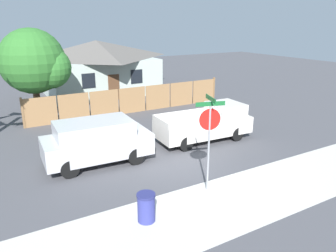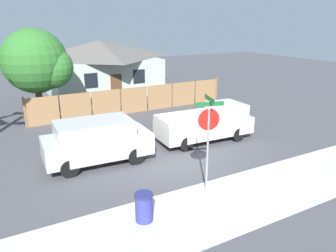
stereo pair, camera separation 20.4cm
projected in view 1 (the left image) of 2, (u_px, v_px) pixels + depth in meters
The scene contains 9 objects.
ground_plane at pixel (178, 163), 14.24m from camera, with size 80.00×80.00×0.00m, color #47474C.
sidewalk_strip at pixel (233, 201), 11.27m from camera, with size 36.00×3.20×0.01m.
wooden_fence at pixel (132, 100), 21.91m from camera, with size 13.78×0.12×1.81m.
house at pixel (97, 66), 28.02m from camera, with size 9.39×7.93×4.37m.
oak_tree at pixel (36, 63), 19.35m from camera, with size 4.03×3.84×5.57m.
red_suv at pixel (97, 141), 13.98m from camera, with size 4.60×2.24×1.91m.
orange_pickup at pixel (207, 123), 16.81m from camera, with size 5.00×2.14×1.84m.
stop_sign at pixel (210, 127), 11.30m from camera, with size 1.01×0.91×3.49m.
trash_bin at pixel (146, 207), 10.01m from camera, with size 0.58×0.58×0.93m.
Camera 1 is at (-6.95, -11.06, 5.90)m, focal length 35.00 mm.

